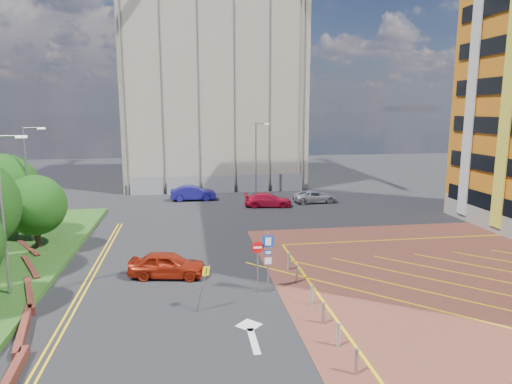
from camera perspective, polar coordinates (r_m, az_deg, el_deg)
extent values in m
plane|color=black|center=(23.54, 0.70, -13.34)|extent=(140.00, 140.00, 0.00)
cube|color=maroon|center=(18.91, -28.62, -20.31)|extent=(0.62, 4.61, 0.40)
cube|color=maroon|center=(22.51, -27.09, -15.14)|extent=(1.25, 4.56, 0.40)
cube|color=maroon|center=(26.30, -26.46, -11.39)|extent=(1.86, 4.43, 0.40)
cube|color=maroon|center=(30.24, -26.37, -8.59)|extent=(2.29, 4.27, 0.40)
cube|color=maroon|center=(34.30, -26.62, -6.43)|extent=(2.69, 4.06, 0.40)
cylinder|color=#3D2B1C|center=(33.83, -25.62, -4.81)|extent=(0.36, 0.36, 1.80)
sphere|color=#13340B|center=(33.40, -25.89, -1.50)|extent=(4.00, 4.00, 4.00)
cylinder|color=#3D2B1C|center=(37.51, -28.73, -3.35)|extent=(0.36, 0.36, 2.20)
sphere|color=#13340B|center=(37.05, -29.06, 0.38)|extent=(5.00, 5.00, 5.00)
cylinder|color=#9EA0A8|center=(25.45, -29.13, -2.67)|extent=(0.16, 0.16, 8.00)
cylinder|color=#9EA0A8|center=(24.75, -28.62, 6.14)|extent=(1.20, 0.10, 0.10)
cube|color=silver|center=(24.56, -27.29, 6.16)|extent=(0.50, 0.15, 0.12)
cylinder|color=#9EA0A8|center=(35.40, -26.64, 0.87)|extent=(0.16, 0.16, 8.00)
cylinder|color=#9EA0A8|center=(34.86, -26.22, 7.20)|extent=(1.20, 0.10, 0.10)
cube|color=silver|center=(34.69, -25.26, 7.22)|extent=(0.50, 0.15, 0.12)
cylinder|color=#9EA0A8|center=(50.13, -0.01, 4.11)|extent=(0.16, 0.16, 8.00)
cylinder|color=#9EA0A8|center=(49.95, 0.68, 8.55)|extent=(1.20, 0.10, 0.10)
cube|color=silver|center=(50.06, 1.36, 8.51)|extent=(0.50, 0.15, 0.12)
cylinder|color=#9EA0A8|center=(23.95, 1.51, -8.80)|extent=(0.10, 0.10, 3.20)
cube|color=#093DAA|center=(23.57, 1.53, -6.18)|extent=(0.60, 0.04, 0.60)
cube|color=white|center=(23.55, 1.55, -6.20)|extent=(0.30, 0.02, 0.42)
cube|color=#093DAA|center=(23.75, 1.53, -7.57)|extent=(0.40, 0.04, 0.25)
cube|color=white|center=(23.72, 1.54, -7.59)|extent=(0.28, 0.02, 0.14)
cube|color=white|center=(23.89, 1.52, -8.60)|extent=(0.35, 0.04, 0.35)
cylinder|color=#9EA0A8|center=(23.95, 0.19, -9.43)|extent=(0.08, 0.08, 2.70)
cylinder|color=red|center=(23.57, 0.21, -6.94)|extent=(0.64, 0.04, 0.64)
cube|color=white|center=(23.55, 0.21, -6.96)|extent=(0.44, 0.02, 0.10)
cylinder|color=#9EA0A8|center=(22.06, -6.80, -11.98)|extent=(0.58, 0.08, 2.16)
cube|color=yellow|center=(21.71, -6.26, -9.80)|extent=(0.41, 0.41, 0.54)
cylinder|color=#9EA0A8|center=(17.84, 12.46, -20.16)|extent=(0.14, 0.14, 0.90)
cylinder|color=black|center=(19.48, 10.26, -17.30)|extent=(0.14, 0.14, 0.90)
cylinder|color=#9EA0A8|center=(21.18, 8.45, -14.88)|extent=(0.14, 0.14, 0.90)
cylinder|color=black|center=(22.92, 6.95, -12.81)|extent=(0.14, 0.14, 0.90)
cylinder|color=#9EA0A8|center=(25.61, 5.12, -10.23)|extent=(0.14, 0.14, 0.90)
cylinder|color=black|center=(27.44, 4.12, -8.79)|extent=(0.14, 0.14, 0.90)
cube|color=#A29A84|center=(61.38, -5.52, 11.75)|extent=(21.20, 19.20, 22.00)
cube|color=yellow|center=(63.95, -3.85, 17.11)|extent=(0.90, 0.90, 34.00)
cube|color=gray|center=(52.15, -3.60, 1.00)|extent=(21.60, 0.06, 2.00)
imported|color=#9E210D|center=(26.72, -11.03, -8.89)|extent=(4.57, 2.48, 1.48)
imported|color=navy|center=(48.17, -7.85, -0.13)|extent=(4.69, 1.64, 1.55)
imported|color=red|center=(44.66, 1.50, -0.99)|extent=(4.83, 2.44, 1.35)
imported|color=silver|center=(47.01, 7.39, -0.57)|extent=(4.58, 2.35, 1.24)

